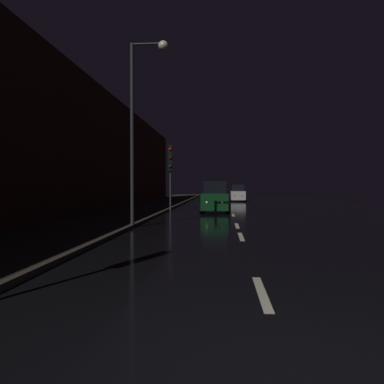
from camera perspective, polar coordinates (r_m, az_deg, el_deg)
ground at (r=28.37m, az=5.87°, el=-2.81°), size 25.96×84.00×0.02m
sidewalk_left at (r=28.99m, az=-7.66°, el=-2.56°), size 4.40×84.00×0.15m
building_facade_left at (r=26.38m, az=-14.86°, el=6.39°), size 0.80×63.00×8.74m
lane_centerline at (r=15.92m, az=6.98°, el=-5.78°), size 0.16×19.76×0.01m
traffic_light_far_left at (r=28.27m, az=-3.23°, el=4.29°), size 0.33×0.47×4.82m
streetlamp_overhead at (r=17.53m, az=-7.52°, el=12.40°), size 1.70×0.44×8.24m
car_approaching_headlights at (r=26.84m, az=3.45°, el=-0.89°), size 1.99×4.30×2.17m
car_distant_taillights at (r=44.77m, az=6.80°, el=-0.24°), size 1.79×3.88×1.95m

